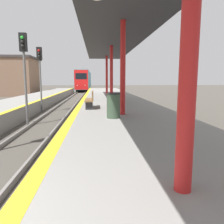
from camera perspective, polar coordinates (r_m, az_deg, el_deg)
train at (r=52.54m, az=-7.24°, el=8.21°), size 2.61×23.37×4.51m
signal_mid at (r=12.12m, az=-21.97°, el=12.00°), size 0.36×0.31×4.68m
signal_far at (r=16.80m, az=-18.32°, el=11.00°), size 0.36×0.31×4.68m
station_canopy at (r=13.14m, az=0.98°, el=19.26°), size 3.76×26.97×4.18m
trash_bin at (r=8.66m, az=0.38°, el=1.71°), size 0.56×0.56×1.00m
bench at (r=11.86m, az=-5.66°, el=3.41°), size 0.44×1.76×0.92m
station_building at (r=37.60m, az=-25.86°, el=8.37°), size 9.20×7.00×5.81m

